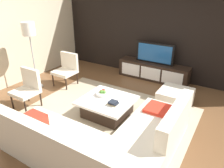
{
  "coord_description": "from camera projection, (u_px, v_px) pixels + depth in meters",
  "views": [
    {
      "loc": [
        1.99,
        -3.1,
        2.5
      ],
      "look_at": [
        -0.19,
        0.44,
        0.57
      ],
      "focal_mm": 34.02,
      "sensor_mm": 36.0,
      "label": 1
    }
  ],
  "objects": [
    {
      "name": "ground_plane",
      "position": [
        109.0,
        119.0,
        4.39
      ],
      "size": [
        14.0,
        14.0,
        0.0
      ],
      "primitive_type": "plane",
      "color": "brown"
    },
    {
      "name": "accent_chair_far",
      "position": [
        67.0,
        67.0,
        5.75
      ],
      "size": [
        0.55,
        0.53,
        0.87
      ],
      "rotation": [
        0.0,
        0.0,
        -0.01
      ],
      "color": "black",
      "rests_on": "ground"
    },
    {
      "name": "area_rug",
      "position": [
        105.0,
        117.0,
        4.44
      ],
      "size": [
        3.43,
        2.8,
        0.01
      ],
      "primitive_type": "cube",
      "color": "tan",
      "rests_on": "ground"
    },
    {
      "name": "book_stack",
      "position": [
        113.0,
        103.0,
        4.14
      ],
      "size": [
        0.2,
        0.16,
        0.08
      ],
      "color": "#CCB78C",
      "rests_on": "coffee_table"
    },
    {
      "name": "accent_chair_near",
      "position": [
        28.0,
        86.0,
        4.67
      ],
      "size": [
        0.52,
        0.5,
        0.87
      ],
      "rotation": [
        0.0,
        0.0,
        0.14
      ],
      "color": "black",
      "rests_on": "ground"
    },
    {
      "name": "media_console",
      "position": [
        153.0,
        71.0,
        6.14
      ],
      "size": [
        2.03,
        0.44,
        0.5
      ],
      "color": "black",
      "rests_on": "ground"
    },
    {
      "name": "coffee_table",
      "position": [
        107.0,
        107.0,
        4.43
      ],
      "size": [
        1.04,
        0.98,
        0.38
      ],
      "color": "black",
      "rests_on": "ground"
    },
    {
      "name": "sectional_couch",
      "position": [
        105.0,
        142.0,
        3.32
      ],
      "size": [
        2.53,
        2.27,
        0.8
      ],
      "color": "beige",
      "rests_on": "ground"
    },
    {
      "name": "floor_lamp",
      "position": [
        29.0,
        33.0,
        5.17
      ],
      "size": [
        0.32,
        0.32,
        1.71
      ],
      "color": "#A5A5AA",
      "rests_on": "ground"
    },
    {
      "name": "feature_wall_back",
      "position": [
        161.0,
        29.0,
        5.88
      ],
      "size": [
        6.4,
        0.12,
        2.8
      ],
      "primitive_type": "cube",
      "color": "black",
      "rests_on": "ground"
    },
    {
      "name": "ottoman",
      "position": [
        175.0,
        99.0,
        4.75
      ],
      "size": [
        0.7,
        0.7,
        0.4
      ],
      "primitive_type": "cube",
      "color": "beige",
      "rests_on": "ground"
    },
    {
      "name": "side_wall_left",
      "position": [
        8.0,
        32.0,
        5.48
      ],
      "size": [
        0.12,
        5.2,
        2.8
      ],
      "primitive_type": "cube",
      "color": "beige",
      "rests_on": "ground"
    },
    {
      "name": "fruit_bowl",
      "position": [
        103.0,
        93.0,
        4.5
      ],
      "size": [
        0.28,
        0.28,
        0.13
      ],
      "color": "silver",
      "rests_on": "coffee_table"
    },
    {
      "name": "television",
      "position": [
        155.0,
        53.0,
        5.91
      ],
      "size": [
        1.08,
        0.06,
        0.58
      ],
      "color": "black",
      "rests_on": "media_console"
    }
  ]
}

